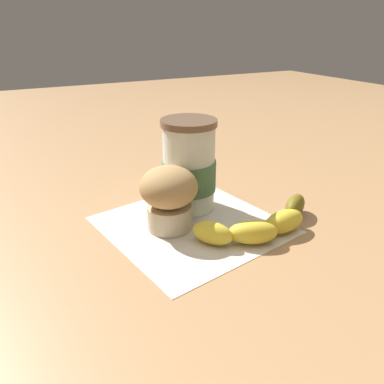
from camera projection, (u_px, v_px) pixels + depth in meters
ground_plane at (192, 225)px, 0.58m from camera, size 3.00×3.00×0.00m
paper_napkin at (192, 225)px, 0.58m from camera, size 0.28×0.28×0.00m
coffee_cup at (189, 168)px, 0.60m from camera, size 0.09×0.09×0.15m
muffin at (169, 195)px, 0.55m from camera, size 0.09×0.09×0.10m
banana at (263, 223)px, 0.55m from camera, size 0.09×0.22×0.03m
sugar_packet at (179, 177)px, 0.75m from camera, size 0.06×0.06×0.01m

